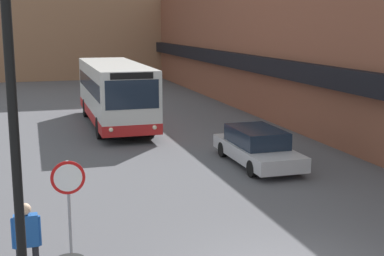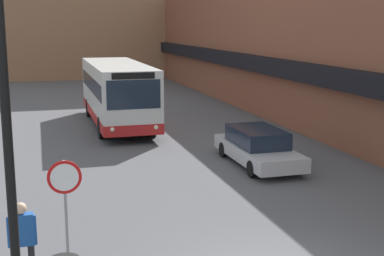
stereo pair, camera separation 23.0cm
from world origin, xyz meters
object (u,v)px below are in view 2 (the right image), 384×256
at_px(city_bus, 117,92).
at_px(pedestrian, 22,236).
at_px(stop_sign, 65,188).
at_px(street_lamp, 22,93).
at_px(parked_car_front, 258,147).

height_order(city_bus, pedestrian, city_bus).
xyz_separation_m(stop_sign, street_lamp, (-0.69, -2.88, 2.52)).
distance_m(street_lamp, pedestrian, 3.64).
bearing_deg(city_bus, street_lamp, -102.44).
bearing_deg(pedestrian, parked_car_front, 40.80).
relative_size(stop_sign, pedestrian, 1.30).
bearing_deg(city_bus, parked_car_front, -67.42).
bearing_deg(pedestrian, city_bus, 74.09).
xyz_separation_m(city_bus, street_lamp, (-4.17, -18.89, 2.45)).
distance_m(city_bus, pedestrian, 17.62).
xyz_separation_m(city_bus, stop_sign, (-3.47, -16.01, -0.08)).
distance_m(city_bus, stop_sign, 16.38).
distance_m(stop_sign, street_lamp, 3.89).
bearing_deg(city_bus, stop_sign, -102.25).
xyz_separation_m(street_lamp, pedestrian, (-0.23, 1.84, -3.14)).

